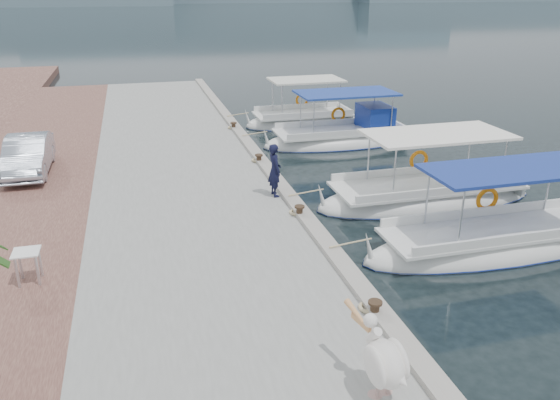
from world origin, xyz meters
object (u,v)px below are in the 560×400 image
at_px(fisherman, 275,170).
at_px(fishing_caique_e, 303,122).
at_px(fishing_caique_c, 426,198).
at_px(fishing_caique_d, 343,139).
at_px(pelican, 383,360).
at_px(parked_car, 28,155).
at_px(fishing_caique_b, 495,245).

bearing_deg(fisherman, fishing_caique_e, -26.95).
distance_m(fishing_caique_c, fishing_caique_d, 7.10).
bearing_deg(fishing_caique_c, pelican, -123.13).
bearing_deg(parked_car, fishing_caique_e, 27.22).
height_order(fishing_caique_d, fisherman, fishing_caique_d).
relative_size(fishing_caique_b, fisherman, 4.64).
height_order(fishing_caique_d, pelican, fishing_caique_d).
xyz_separation_m(fisherman, parked_car, (-7.50, 4.22, -0.19)).
relative_size(fishing_caique_b, parked_car, 1.98).
distance_m(fishing_caique_b, parked_car, 14.96).
bearing_deg(fishing_caique_b, fishing_caique_d, 90.88).
distance_m(fishing_caique_b, pelican, 7.32).
bearing_deg(pelican, fishing_caique_e, 76.40).
bearing_deg(fisherman, fishing_caique_d, -41.22).
relative_size(fishing_caique_b, fishing_caique_d, 1.08).
xyz_separation_m(fishing_caique_b, parked_car, (-12.44, 8.26, 1.00)).
bearing_deg(pelican, fisherman, 86.47).
distance_m(fishing_caique_d, pelican, 16.30).
xyz_separation_m(fishing_caique_c, fishing_caique_d, (-0.09, 7.10, 0.07)).
xyz_separation_m(fishing_caique_c, pelican, (-5.40, -8.28, 1.01)).
height_order(pelican, parked_car, parked_car).
xyz_separation_m(fishing_caique_c, parked_car, (-12.36, 4.73, 1.00)).
bearing_deg(pelican, parked_car, 118.17).
bearing_deg(fishing_caique_b, pelican, -139.10).
bearing_deg(fishing_caique_e, fishing_caique_c, -85.79).
distance_m(fishing_caique_d, fisherman, 8.22).
height_order(fishing_caique_b, pelican, fishing_caique_b).
bearing_deg(fishing_caique_d, fishing_caique_e, 100.86).
height_order(fishing_caique_b, fishing_caique_e, same).
relative_size(fishing_caique_d, pelican, 4.36).
distance_m(fishing_caique_e, pelican, 19.62).
height_order(pelican, fisherman, fisherman).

